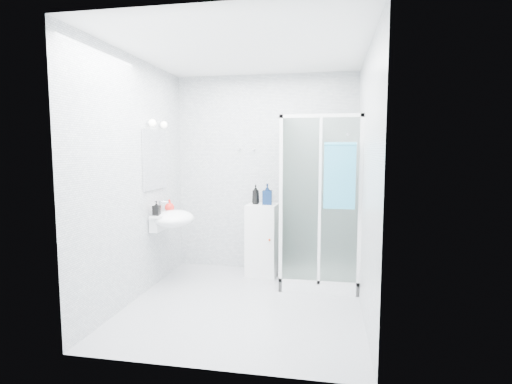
% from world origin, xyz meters
% --- Properties ---
extents(room, '(2.40, 2.60, 2.60)m').
position_xyz_m(room, '(0.00, 0.00, 1.30)').
color(room, silver).
rests_on(room, ground).
extents(shower_enclosure, '(0.90, 0.95, 2.00)m').
position_xyz_m(shower_enclosure, '(0.67, 0.77, 0.45)').
color(shower_enclosure, white).
rests_on(shower_enclosure, ground).
extents(wall_basin, '(0.46, 0.56, 0.35)m').
position_xyz_m(wall_basin, '(-0.99, 0.45, 0.80)').
color(wall_basin, white).
rests_on(wall_basin, ground).
extents(mirror, '(0.02, 0.60, 0.70)m').
position_xyz_m(mirror, '(-1.19, 0.45, 1.50)').
color(mirror, white).
rests_on(mirror, room).
extents(vanity_lights, '(0.10, 0.40, 0.08)m').
position_xyz_m(vanity_lights, '(-1.14, 0.45, 1.92)').
color(vanity_lights, silver).
rests_on(vanity_lights, room).
extents(wall_hooks, '(0.23, 0.06, 0.03)m').
position_xyz_m(wall_hooks, '(-0.25, 1.26, 1.62)').
color(wall_hooks, silver).
rests_on(wall_hooks, room).
extents(storage_cabinet, '(0.40, 0.42, 0.92)m').
position_xyz_m(storage_cabinet, '(0.01, 1.01, 0.46)').
color(storage_cabinet, white).
rests_on(storage_cabinet, ground).
extents(hand_towel, '(0.33, 0.05, 0.71)m').
position_xyz_m(hand_towel, '(0.96, 0.36, 1.36)').
color(hand_towel, teal).
rests_on(hand_towel, shower_enclosure).
extents(shampoo_bottle_a, '(0.12, 0.12, 0.25)m').
position_xyz_m(shampoo_bottle_a, '(-0.08, 1.00, 1.05)').
color(shampoo_bottle_a, black).
rests_on(shampoo_bottle_a, storage_cabinet).
extents(shampoo_bottle_b, '(0.13, 0.13, 0.26)m').
position_xyz_m(shampoo_bottle_b, '(0.08, 0.99, 1.06)').
color(shampoo_bottle_b, '#0B1E42').
rests_on(shampoo_bottle_b, storage_cabinet).
extents(soap_dispenser_orange, '(0.13, 0.13, 0.15)m').
position_xyz_m(soap_dispenser_orange, '(-1.08, 0.59, 0.94)').
color(soap_dispenser_orange, red).
rests_on(soap_dispenser_orange, wall_basin).
extents(soap_dispenser_black, '(0.08, 0.08, 0.17)m').
position_xyz_m(soap_dispenser_black, '(-1.11, 0.29, 0.95)').
color(soap_dispenser_black, black).
rests_on(soap_dispenser_black, wall_basin).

